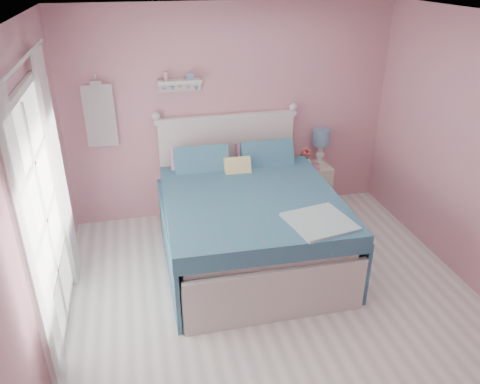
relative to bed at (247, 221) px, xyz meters
name	(u,v)px	position (x,y,z in m)	size (l,w,h in m)	color
floor	(284,318)	(0.08, -1.12, -0.43)	(4.50, 4.50, 0.00)	beige
room_shell	(292,161)	(0.08, -1.12, 1.16)	(4.50, 4.50, 4.50)	#D3868C
bed	(247,221)	(0.00, 0.00, 0.00)	(1.82, 2.28, 1.31)	silver
nightstand	(312,186)	(1.11, 0.91, -0.12)	(0.42, 0.42, 0.61)	beige
table_lamp	(321,140)	(1.23, 1.00, 0.49)	(0.23, 0.23, 0.45)	white
vase	(306,161)	(0.99, 0.90, 0.26)	(0.15, 0.15, 0.16)	silver
teacup	(316,166)	(1.09, 0.79, 0.22)	(0.10, 0.10, 0.08)	pink
roses	(306,152)	(0.99, 0.89, 0.38)	(0.14, 0.11, 0.12)	#BF414C
wall_shelf	(179,82)	(-0.55, 1.07, 1.31)	(0.50, 0.15, 0.25)	silver
hanging_dress	(100,116)	(-1.48, 1.06, 0.97)	(0.34, 0.03, 0.72)	white
french_door	(45,222)	(-1.90, -0.72, 0.65)	(0.04, 1.32, 2.16)	silver
curtain_near	(34,261)	(-1.84, -1.46, 0.75)	(0.04, 0.40, 2.32)	white
curtain_far	(59,173)	(-1.84, 0.03, 0.75)	(0.04, 0.40, 2.32)	white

